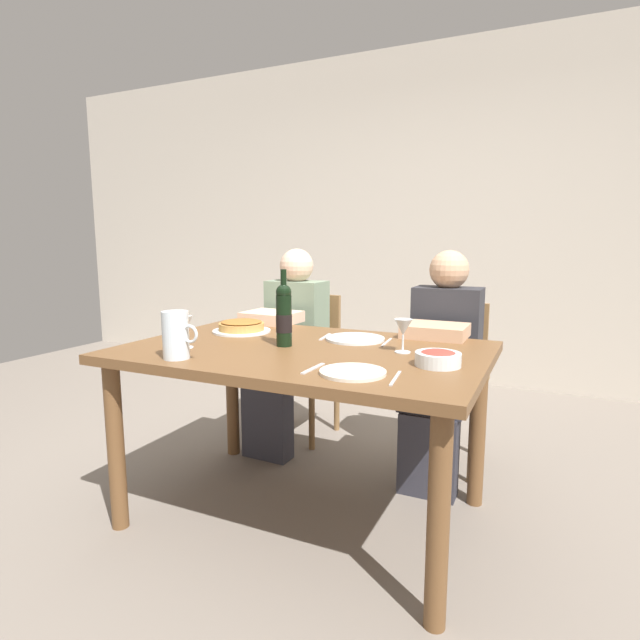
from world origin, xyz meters
TOP-DOWN VIEW (x-y plane):
  - ground_plane at (0.00, 0.00)m, footprint 8.00×8.00m
  - back_wall at (0.00, 2.52)m, footprint 8.00×0.10m
  - dining_table at (0.00, 0.00)m, footprint 1.50×1.00m
  - wine_bottle at (-0.09, -0.01)m, footprint 0.07×0.07m
  - water_pitcher at (-0.35, -0.38)m, footprint 0.16×0.10m
  - baked_tart at (-0.45, 0.20)m, footprint 0.29×0.29m
  - salad_bowl at (0.58, -0.08)m, footprint 0.17×0.17m
  - wine_glass_left_diner at (-0.45, -0.22)m, footprint 0.06×0.06m
  - wine_glass_right_diner at (0.40, 0.08)m, footprint 0.07×0.07m
  - dinner_plate_left_setting at (0.14, 0.25)m, footprint 0.27×0.27m
  - dinner_plate_right_setting at (0.34, -0.31)m, footprint 0.23×0.23m
  - fork_left_setting at (-0.01, 0.25)m, footprint 0.04×0.16m
  - knife_left_setting at (0.29, 0.25)m, footprint 0.02×0.18m
  - knife_right_setting at (0.49, -0.31)m, footprint 0.03×0.18m
  - spoon_right_setting at (0.19, -0.31)m, footprint 0.02×0.16m
  - chair_left at (-0.45, 0.92)m, footprint 0.41×0.41m
  - diner_left at (-0.45, 0.68)m, footprint 0.35×0.51m
  - chair_right at (0.45, 0.87)m, footprint 0.40×0.40m
  - diner_right at (0.45, 0.64)m, footprint 0.34×0.50m

SIDE VIEW (x-z plane):
  - ground_plane at x=0.00m, z-range 0.00..0.00m
  - chair_left at x=-0.45m, z-range 0.06..0.93m
  - chair_right at x=0.45m, z-range 0.06..0.93m
  - diner_left at x=-0.45m, z-range 0.04..1.20m
  - diner_right at x=0.45m, z-range 0.04..1.20m
  - dining_table at x=0.00m, z-range 0.29..1.05m
  - fork_left_setting at x=-0.01m, z-range 0.76..0.76m
  - knife_left_setting at x=0.29m, z-range 0.76..0.76m
  - knife_right_setting at x=0.49m, z-range 0.76..0.76m
  - spoon_right_setting at x=0.19m, z-range 0.76..0.76m
  - dinner_plate_left_setting at x=0.14m, z-range 0.76..0.77m
  - dinner_plate_right_setting at x=0.34m, z-range 0.76..0.77m
  - baked_tart at x=-0.45m, z-range 0.76..0.82m
  - salad_bowl at x=0.58m, z-range 0.76..0.82m
  - water_pitcher at x=-0.35m, z-range 0.75..0.93m
  - wine_glass_left_diner at x=-0.45m, z-range 0.79..0.92m
  - wine_glass_right_diner at x=0.40m, z-range 0.79..0.93m
  - wine_bottle at x=-0.09m, z-range 0.73..1.06m
  - back_wall at x=0.00m, z-range 0.00..2.80m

